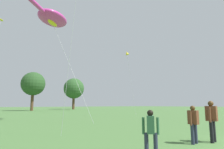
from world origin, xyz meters
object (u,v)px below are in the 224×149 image
Objects in this scene: small_kite_stunt_black at (1,22)px; tree_broad_distant at (33,84)px; person_brown_coat at (212,118)px; tree_shrub_far at (74,89)px; big_show_kite at (52,18)px; person_dark_jacket at (193,122)px; small_kite_diamond_red at (127,54)px; person_tall_center at (151,130)px.

small_kite_stunt_black is 1.19× the size of tree_broad_distant.
tree_shrub_far is at bearing -32.40° from person_brown_coat.
big_show_kite is at bearing -118.83° from tree_shrub_far.
person_dark_jacket is 0.17× the size of small_kite_diamond_red.
small_kite_diamond_red is at bearing -83.71° from tree_broad_distant.
small_kite_diamond_red is 0.90× the size of tree_broad_distant.
person_tall_center is at bearing 91.51° from person_dark_jacket.
person_tall_center is at bearing -114.03° from tree_shrub_far.
person_dark_jacket is at bearing -149.13° from small_kite_stunt_black.
big_show_kite is at bearing -2.94° from person_brown_coat.
person_brown_coat is 0.14× the size of small_kite_stunt_black.
person_tall_center is 3.07m from person_dark_jacket.
person_brown_coat is (2.18, -14.20, -9.16)m from big_show_kite.
tree_broad_distant is at bearing -4.26° from small_kite_stunt_black.
small_kite_stunt_black reaches higher than tree_shrub_far.
small_kite_diamond_red reaches higher than person_dark_jacket.
small_kite_stunt_black is at bearing 2.33° from person_brown_coat.
tree_broad_distant reaches higher than person_tall_center.
small_kite_stunt_black is (-5.64, 22.59, 10.70)m from person_brown_coat.
big_show_kite reaches higher than person_tall_center.
person_tall_center is (-1.79, -14.32, -9.35)m from big_show_kite.
tree_shrub_far is (21.96, 58.05, 6.10)m from person_brown_coat.
small_kite_stunt_black reaches higher than person_tall_center.
tree_broad_distant is at bearing -127.66° from small_kite_diamond_red.
big_show_kite reaches higher than tree_shrub_far.
small_kite_stunt_black is 45.17m from tree_shrub_far.
person_dark_jacket is 0.15× the size of tree_broad_distant.
person_dark_jacket is 50.69m from tree_broad_distant.
person_tall_center is 64.00m from tree_shrub_far.
big_show_kite is at bearing -1.22° from person_dark_jacket.
small_kite_stunt_black is at bearing 68.31° from big_show_kite.
tree_shrub_far reaches higher than person_brown_coat.
person_tall_center is at bearing -156.86° from small_kite_stunt_black.
small_kite_diamond_red reaches higher than person_tall_center.
person_brown_coat is 0.98m from person_dark_jacket.
person_dark_jacket is at bearing -98.10° from tree_broad_distant.
person_brown_coat is 3.98m from person_tall_center.
person_dark_jacket is at bearing 12.38° from small_kite_diamond_red.
big_show_kite is 7.59× the size of person_tall_center.
tree_shrub_far is (24.14, 43.85, -3.06)m from big_show_kite.
person_dark_jacket is 25.22m from small_kite_stunt_black.
tree_broad_distant is at bearing -14.46° from person_dark_jacket.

